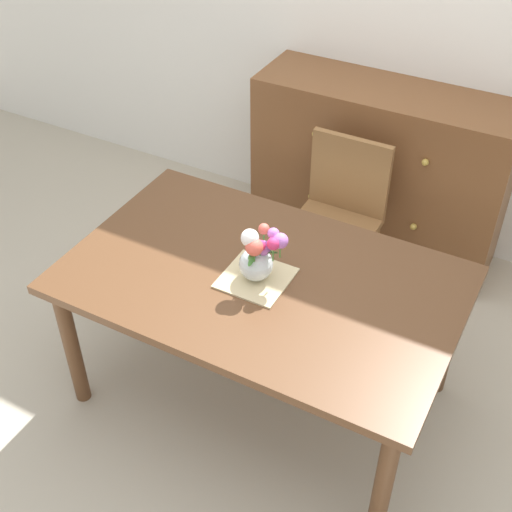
{
  "coord_description": "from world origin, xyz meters",
  "views": [
    {
      "loc": [
        0.97,
        -1.86,
        2.56
      ],
      "look_at": [
        -0.01,
        -0.02,
        0.85
      ],
      "focal_mm": 47.68,
      "sensor_mm": 36.0,
      "label": 1
    }
  ],
  "objects": [
    {
      "name": "dining_table",
      "position": [
        0.0,
        0.0,
        0.65
      ],
      "size": [
        1.61,
        1.01,
        0.73
      ],
      "color": "brown",
      "rests_on": "ground_plane"
    },
    {
      "name": "placemat",
      "position": [
        -0.01,
        -0.02,
        0.73
      ],
      "size": [
        0.27,
        0.27,
        0.01
      ],
      "primitive_type": "cube",
      "color": "#CCB789",
      "rests_on": "dining_table"
    },
    {
      "name": "dresser",
      "position": [
        0.04,
        1.33,
        0.5
      ],
      "size": [
        1.4,
        0.47,
        1.0
      ],
      "color": "brown",
      "rests_on": "ground_plane"
    },
    {
      "name": "chair_far",
      "position": [
        0.0,
        0.85,
        0.52
      ],
      "size": [
        0.42,
        0.42,
        0.9
      ],
      "rotation": [
        0.0,
        0.0,
        3.14
      ],
      "color": "olive",
      "rests_on": "ground_plane"
    },
    {
      "name": "ground_plane",
      "position": [
        0.0,
        0.0,
        0.0
      ],
      "size": [
        12.0,
        12.0,
        0.0
      ],
      "primitive_type": "plane",
      "color": "#B7AD99"
    },
    {
      "name": "flower_vase",
      "position": [
        -0.0,
        -0.03,
        0.85
      ],
      "size": [
        0.19,
        0.21,
        0.25
      ],
      "color": "silver",
      "rests_on": "placemat"
    }
  ]
}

